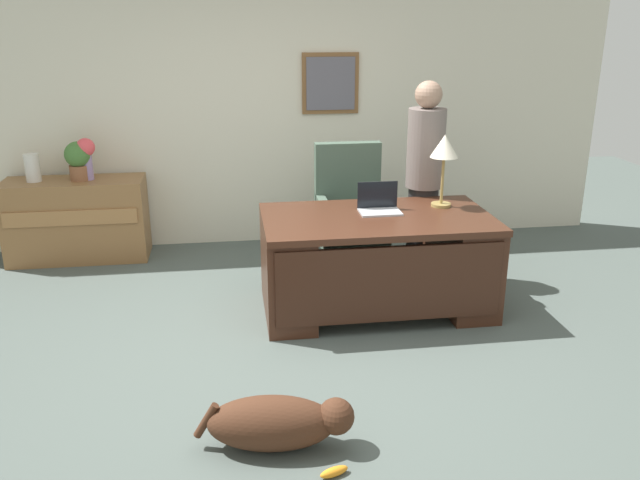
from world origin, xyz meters
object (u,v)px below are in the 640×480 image
object	(u,v)px
desk	(377,260)
armchair	(350,216)
credenza	(77,220)
vase_with_flowers	(86,153)
desk_lamp	(444,151)
potted_plant	(78,159)
dog_toy_bone	(334,472)
dog_lying	(278,422)
vase_empty	(32,168)
laptop	(379,204)
person_standing	(424,179)

from	to	relation	value
desk	armchair	world-z (taller)	armchair
credenza	desk	bearing A→B (deg)	-30.85
desk	credenza	bearing A→B (deg)	149.15
desk	vase_with_flowers	distance (m)	2.92
desk_lamp	potted_plant	world-z (taller)	desk_lamp
potted_plant	dog_toy_bone	xyz separation A→B (m)	(1.83, -3.47, -0.95)
dog_lying	desk_lamp	xyz separation A→B (m)	(1.48, 1.88, 1.07)
potted_plant	vase_empty	bearing A→B (deg)	180.00
credenza	armchair	size ratio (longest dim) A/B	1.12
laptop	potted_plant	distance (m)	2.88
armchair	dog_toy_bone	xyz separation A→B (m)	(-0.61, -2.86, -0.48)
person_standing	vase_with_flowers	world-z (taller)	person_standing
laptop	vase_with_flowers	xyz separation A→B (m)	(-2.45, 1.38, 0.20)
credenza	dog_lying	distance (m)	3.60
credenza	armchair	world-z (taller)	armchair
credenza	dog_lying	bearing A→B (deg)	-62.67
person_standing	desk_lamp	distance (m)	0.53
vase_with_flowers	vase_empty	distance (m)	0.50
vase_with_flowers	credenza	bearing A→B (deg)	-179.48
armchair	dog_lying	world-z (taller)	armchair
dog_lying	vase_empty	distance (m)	3.83
armchair	desk_lamp	world-z (taller)	desk_lamp
armchair	laptop	size ratio (longest dim) A/B	3.57
armchair	potted_plant	world-z (taller)	armchair
dog_lying	vase_with_flowers	bearing A→B (deg)	115.12
armchair	potted_plant	xyz separation A→B (m)	(-2.45, 0.61, 0.47)
person_standing	desk	bearing A→B (deg)	-130.62
dog_lying	desk	bearing A→B (deg)	61.11
desk	vase_with_flowers	bearing A→B (deg)	147.56
desk_lamp	dog_toy_bone	distance (m)	2.76
person_standing	potted_plant	size ratio (longest dim) A/B	4.79
armchair	laptop	distance (m)	0.84
desk	dog_lying	size ratio (longest dim) A/B	2.03
credenza	vase_with_flowers	distance (m)	0.65
desk_lamp	dog_toy_bone	bearing A→B (deg)	-119.51
desk	vase_empty	xyz separation A→B (m)	(-2.90, 1.53, 0.49)
potted_plant	desk_lamp	bearing A→B (deg)	-23.21
credenza	desk_lamp	distance (m)	3.50
desk	desk_lamp	xyz separation A→B (m)	(0.57, 0.22, 0.80)
vase_with_flowers	potted_plant	world-z (taller)	vase_with_flowers
desk	dog_toy_bone	bearing A→B (deg)	-108.67
person_standing	credenza	bearing A→B (deg)	163.99
laptop	vase_empty	bearing A→B (deg)	154.79
credenza	vase_with_flowers	size ratio (longest dim) A/B	3.31
dog_lying	potted_plant	bearing A→B (deg)	116.22
desk_lamp	vase_with_flowers	size ratio (longest dim) A/B	1.49
person_standing	desk_lamp	xyz separation A→B (m)	(0.02, -0.42, 0.33)
laptop	potted_plant	xyz separation A→B (m)	(-2.53, 1.38, 0.15)
person_standing	laptop	size ratio (longest dim) A/B	5.38
desk_lamp	dog_toy_bone	world-z (taller)	desk_lamp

